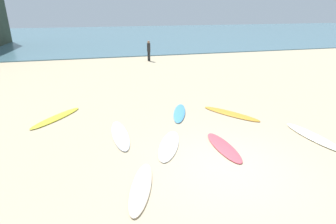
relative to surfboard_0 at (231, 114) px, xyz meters
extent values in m
plane|color=#C6B28E|center=(-1.89, -3.74, -0.03)|extent=(120.00, 120.00, 0.00)
cube|color=slate|center=(-1.89, 35.08, 0.01)|extent=(120.00, 40.00, 0.08)
ellipsoid|color=gold|center=(0.00, 0.00, 0.00)|extent=(1.93, 2.42, 0.06)
ellipsoid|color=#F8DFBE|center=(-4.49, -4.04, 0.01)|extent=(1.12, 2.22, 0.08)
ellipsoid|color=white|center=(-3.25, -2.07, 0.00)|extent=(1.40, 2.22, 0.07)
ellipsoid|color=white|center=(-4.74, -0.91, 0.01)|extent=(0.66, 2.49, 0.08)
ellipsoid|color=yellow|center=(-7.14, 1.35, 0.00)|extent=(1.99, 2.31, 0.07)
ellipsoid|color=#E34B59|center=(-1.56, -2.62, 0.00)|extent=(0.66, 2.13, 0.07)
ellipsoid|color=silver|center=(1.79, -2.70, 0.01)|extent=(0.82, 2.46, 0.08)
ellipsoid|color=#4E9EDD|center=(-2.10, 0.60, 0.01)|extent=(1.20, 2.22, 0.09)
cylinder|color=black|center=(-1.12, 12.64, 0.37)|extent=(0.14, 0.14, 0.80)
cylinder|color=black|center=(-1.18, 12.84, 0.37)|extent=(0.14, 0.14, 0.80)
cylinder|color=black|center=(-1.15, 12.74, 1.10)|extent=(0.35, 0.35, 0.66)
sphere|color=#9E7051|center=(-1.15, 12.74, 1.54)|extent=(0.22, 0.22, 0.22)
camera|label=1|loc=(-5.23, -9.68, 4.25)|focal=28.90mm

